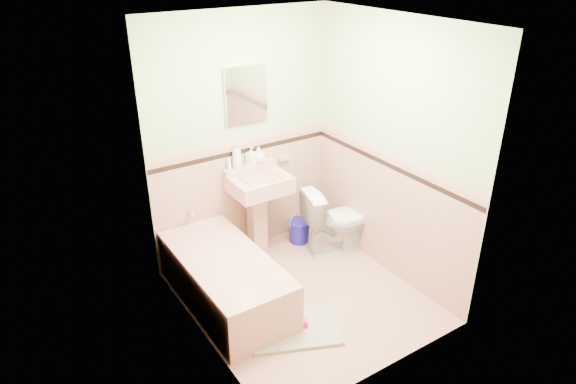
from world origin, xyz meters
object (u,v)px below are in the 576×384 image
soap_bottle_mid (251,156)px  toilet (337,220)px  bathtub (226,281)px  soap_bottle_right (259,155)px  sink (260,216)px  shoe (298,325)px  medicine_cabinet (246,94)px  soap_bottle_left (237,156)px  bucket (299,231)px

soap_bottle_mid → toilet: bearing=-37.9°
bathtub → toilet: size_ratio=2.06×
soap_bottle_right → toilet: bearing=-41.5°
sink → bathtub: bearing=-142.1°
soap_bottle_right → shoe: bearing=-108.0°
sink → medicine_cabinet: size_ratio=1.64×
soap_bottle_left → soap_bottle_right: size_ratio=1.51×
medicine_cabinet → bucket: bearing=-24.7°
medicine_cabinet → soap_bottle_left: bearing=-168.3°
soap_bottle_right → bucket: 1.03m
sink → soap_bottle_mid: size_ratio=4.80×
soap_bottle_mid → bucket: size_ratio=0.74×
soap_bottle_left → shoe: bearing=-98.4°
soap_bottle_left → soap_bottle_right: (0.25, 0.00, -0.04)m
sink → shoe: (-0.35, -1.23, -0.40)m
bathtub → soap_bottle_left: (0.54, 0.71, 0.88)m
soap_bottle_left → toilet: 1.27m
sink → medicine_cabinet: bearing=90.0°
soap_bottle_right → sink: bearing=-120.3°
sink → soap_bottle_left: 0.69m
bathtub → sink: 0.89m
soap_bottle_left → soap_bottle_right: soap_bottle_left is taller
soap_bottle_mid → shoe: size_ratio=1.24×
soap_bottle_left → bucket: bearing=-17.0°
bathtub → medicine_cabinet: (0.68, 0.74, 1.47)m
toilet → sink: bearing=77.0°
soap_bottle_mid → soap_bottle_left: bearing=180.0°
soap_bottle_mid → sink: bearing=-96.3°
soap_bottle_right → shoe: soap_bottle_right is taller
soap_bottle_left → toilet: size_ratio=0.35×
medicine_cabinet → soap_bottle_mid: medicine_cabinet is taller
medicine_cabinet → soap_bottle_left: size_ratio=2.19×
soap_bottle_mid → bucket: 1.07m
sink → soap_bottle_right: (0.11, 0.18, 0.60)m
soap_bottle_left → shoe: 1.77m
sink → shoe: sink is taller
bucket → shoe: bearing=-124.6°
bathtub → shoe: bathtub is taller
medicine_cabinet → soap_bottle_right: medicine_cabinet is taller
bathtub → toilet: 1.42m
medicine_cabinet → soap_bottle_right: (0.11, -0.03, -0.64)m
soap_bottle_mid → shoe: 1.77m
medicine_cabinet → soap_bottle_left: medicine_cabinet is taller
soap_bottle_left → soap_bottle_right: bearing=0.0°
medicine_cabinet → shoe: bearing=-103.7°
bathtub → soap_bottle_left: 1.25m
bathtub → sink: (0.68, 0.53, 0.23)m
soap_bottle_left → bathtub: bearing=-127.0°
sink → soap_bottle_mid: (0.02, 0.18, 0.61)m
bathtub → soap_bottle_mid: size_ratio=7.89×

